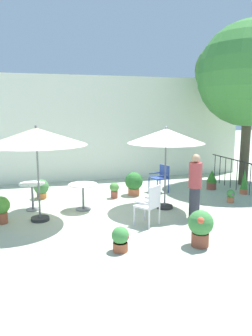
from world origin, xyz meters
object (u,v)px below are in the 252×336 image
Objects in this scene: potted_plant_5 at (244,182)px; standing_person at (195,186)px; patio_chair_0 at (161,176)px; patio_chair_1 at (150,203)px; potted_plant_0 at (114,189)px; potted_plant_1 at (134,182)px; potted_plant_4 at (41,188)px; cafe_table_0 at (83,192)px; potted_plant_3 at (231,196)px; patio_umbrella_0 at (166,137)px; potted_plant_7 at (120,238)px; potted_plant_2 at (201,226)px; potted_plant_6 at (212,179)px; cafe_table_1 at (32,192)px; patio_umbrella_1 at (36,137)px; potted_plant_8 at (1,208)px; shade_tree at (251,74)px.

standing_person is (-2.65, -1.77, 0.44)m from potted_plant_5.
patio_chair_1 is (-1.39, -2.90, 0.02)m from patio_chair_0.
potted_plant_5 is (2.48, -0.94, -0.14)m from patio_chair_0.
patio_chair_0 is 1.80× the size of potted_plant_0.
potted_plant_0 is 0.66× the size of potted_plant_1.
patio_chair_0 is at bearing -2.90° from potted_plant_4.
potted_plant_3 is at bearing -5.52° from cafe_table_0.
potted_plant_0 is at bearing 128.65° from patio_umbrella_0.
potted_plant_0 is at bearing -167.69° from patio_chair_0.
patio_chair_0 is 4.74m from potted_plant_7.
potted_plant_2 is 1.10× the size of potted_plant_6.
potted_plant_5 reaches higher than potted_plant_4.
patio_chair_0 is at bearing 13.37° from cafe_table_1.
cafe_table_1 and potted_plant_1 have the same top height.
potted_plant_5 reaches higher than potted_plant_1.
potted_plant_4 is (-2.39, 3.09, -0.22)m from patio_chair_1.
potted_plant_3 is 4.58m from potted_plant_7.
potted_plant_7 is at bearing -56.65° from patio_umbrella_1.
patio_chair_1 is 3.51m from potted_plant_8.
potted_plant_3 is 6.25m from potted_plant_8.
patio_umbrella_1 is (-7.16, -2.15, -1.85)m from shade_tree.
standing_person is (0.65, 1.55, 0.41)m from potted_plant_2.
patio_umbrella_1 reaches higher than potted_plant_2.
cafe_table_1 reaches higher than potted_plant_6.
cafe_table_1 reaches higher than potted_plant_4.
standing_person is at bearing -146.21° from potted_plant_5.
potted_plant_8 is 4.66m from standing_person.
patio_umbrella_1 is 3.27× the size of potted_plant_2.
shade_tree reaches higher than potted_plant_1.
potted_plant_6 reaches higher than potted_plant_0.
patio_chair_0 is 5.07m from potted_plant_8.
cafe_table_0 is at bearing -176.26° from potted_plant_5.
potted_plant_1 is at bearing 30.63° from patio_umbrella_1.
shade_tree reaches higher than potted_plant_4.
cafe_table_1 is 1.00× the size of potted_plant_1.
potted_plant_1 is 2.76m from potted_plant_6.
potted_plant_5 is (3.86, 1.96, -0.16)m from patio_chair_1.
potted_plant_8 is (-3.91, 2.42, -0.04)m from potted_plant_2.
potted_plant_2 reaches higher than potted_plant_8.
potted_plant_2 is at bearing -134.78° from potted_plant_5.
patio_umbrella_1 reaches higher than patio_chair_1.
patio_umbrella_1 is 3.23× the size of potted_plant_1.
patio_umbrella_0 is 4.58× the size of potted_plant_0.
patio_umbrella_0 is 2.34× the size of patio_chair_1.
potted_plant_2 is at bearing -96.08° from patio_umbrella_0.
potted_plant_8 reaches higher than potted_plant_4.
potted_plant_7 is (-1.43, -3.91, -0.15)m from potted_plant_1.
patio_chair_0 is at bearing 21.23° from potted_plant_8.
patio_chair_1 reaches higher than cafe_table_1.
potted_plant_1 is at bearing 14.47° from cafe_table_1.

